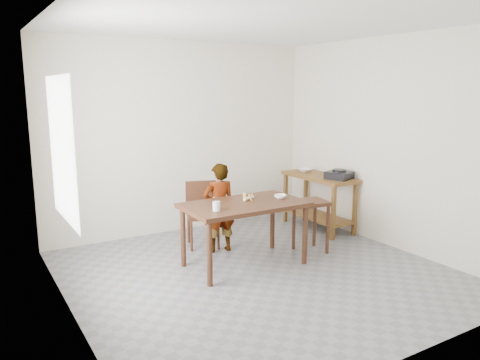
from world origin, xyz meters
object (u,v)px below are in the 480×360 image
child (219,208)px  stool (311,226)px  dining_table (244,234)px  dining_chair (203,215)px  prep_counter (318,202)px

child → stool: bearing=156.6°
dining_table → dining_chair: bearing=97.1°
dining_chair → stool: size_ratio=1.27×
prep_counter → dining_chair: (-1.83, 0.16, 0.02)m
prep_counter → dining_chair: dining_chair is taller
dining_chair → stool: (1.07, -0.89, -0.09)m
dining_table → prep_counter: 1.86m
stool → child: bearing=148.3°
prep_counter → dining_chair: 1.83m
dining_chair → child: bearing=-53.8°
child → stool: child is taller
dining_table → child: (-0.02, 0.57, 0.19)m
child → dining_chair: child is taller
dining_table → stool: dining_table is taller
child → stool: size_ratio=1.72×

